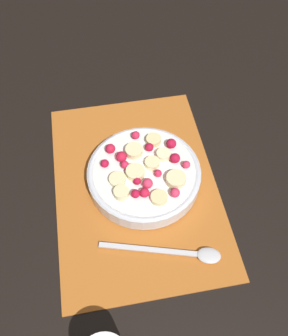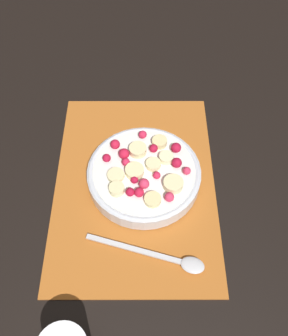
% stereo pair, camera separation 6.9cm
% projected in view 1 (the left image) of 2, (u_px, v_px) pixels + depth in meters
% --- Properties ---
extents(ground_plane, '(3.00, 3.00, 0.00)m').
position_uv_depth(ground_plane, '(136.00, 185.00, 0.72)').
color(ground_plane, black).
extents(placemat, '(0.44, 0.30, 0.01)m').
position_uv_depth(placemat, '(136.00, 184.00, 0.72)').
color(placemat, '#B26023').
rests_on(placemat, ground_plane).
extents(fruit_bowl, '(0.21, 0.21, 0.05)m').
position_uv_depth(fruit_bowl, '(144.00, 174.00, 0.70)').
color(fruit_bowl, silver).
rests_on(fruit_bowl, placemat).
extents(spoon, '(0.08, 0.21, 0.01)m').
position_uv_depth(spoon, '(184.00, 253.00, 0.63)').
color(spoon, silver).
rests_on(spoon, placemat).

